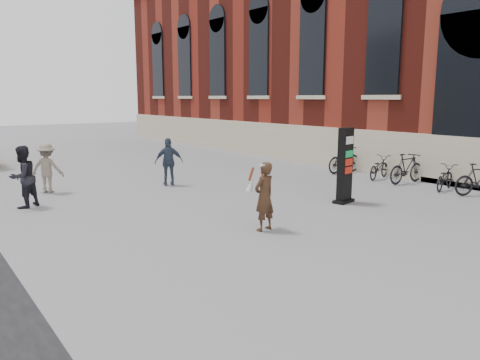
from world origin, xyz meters
TOP-DOWN VIEW (x-y plane):
  - ground at (0.00, 0.00)m, footprint 100.00×100.00m
  - info_pylon at (4.26, 1.19)m, footprint 0.78×0.50m
  - woman at (0.41, 0.27)m, footprint 0.69×0.65m
  - pedestrian_a at (-3.71, 6.16)m, footprint 1.10×1.05m
  - pedestrian_b at (-2.58, 8.04)m, footprint 1.22×1.14m
  - pedestrian_c at (1.32, 6.85)m, footprint 1.09×0.75m
  - bike_3 at (8.60, -0.67)m, footprint 1.81×1.18m
  - bike_4 at (8.60, 0.52)m, footprint 1.72×0.97m
  - bike_5 at (8.60, 2.03)m, footprint 1.89×0.59m
  - bike_6 at (8.60, 3.27)m, footprint 1.80×1.05m
  - bike_7 at (8.60, 5.03)m, footprint 1.90×0.55m

SIDE VIEW (x-z plane):
  - ground at x=0.00m, z-range 0.00..0.00m
  - bike_4 at x=8.60m, z-range 0.00..0.86m
  - bike_6 at x=8.60m, z-range 0.00..0.90m
  - bike_3 at x=8.60m, z-range 0.00..1.06m
  - bike_5 at x=8.60m, z-range 0.00..1.12m
  - bike_7 at x=8.60m, z-range 0.00..1.14m
  - pedestrian_b at x=-2.58m, z-range 0.00..1.65m
  - woman at x=0.41m, z-range 0.02..1.67m
  - pedestrian_c at x=1.32m, z-range 0.00..1.71m
  - pedestrian_a at x=-3.71m, z-range 0.00..1.79m
  - info_pylon at x=4.26m, z-range 0.00..2.26m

